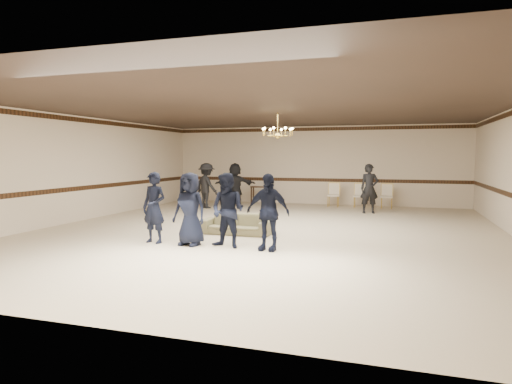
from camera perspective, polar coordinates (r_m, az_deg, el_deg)
room at (r=11.70m, az=1.51°, el=2.73°), size 12.01×14.01×3.21m
chair_rail at (r=18.54m, az=7.47°, el=1.55°), size 12.00×0.02×0.14m
crown_molding at (r=18.54m, az=7.54°, el=7.98°), size 12.00×0.02×0.14m
chandelier at (r=12.69m, az=2.78°, el=8.64°), size 0.94×0.94×0.89m
boy_a at (r=10.44m, az=-12.90°, el=-1.95°), size 0.64×0.47×1.63m
boy_b at (r=10.01m, az=-8.45°, el=-2.16°), size 0.85×0.61×1.63m
boy_c at (r=9.65m, az=-3.63°, el=-2.37°), size 0.90×0.77×1.63m
boy_d at (r=9.37m, az=1.51°, el=-2.58°), size 0.99×0.51×1.63m
settee at (r=11.41m, az=-2.47°, el=-4.09°), size 1.77×0.70×0.52m
adult_left at (r=17.05m, az=-6.34°, el=0.81°), size 1.28×1.09×1.71m
adult_mid at (r=17.36m, az=-2.69°, el=0.90°), size 1.67×0.96×1.71m
adult_right at (r=15.92m, az=14.29°, el=0.42°), size 0.71×0.56×1.71m
banquet_chair_left at (r=17.66m, az=9.86°, el=-0.39°), size 0.48×0.48×0.92m
banquet_chair_mid at (r=17.55m, az=13.10°, el=-0.47°), size 0.45×0.45×0.92m
banquet_chair_right at (r=17.50m, az=16.36°, el=-0.55°), size 0.46×0.46×0.92m
console_table at (r=18.49m, az=0.69°, el=-0.39°), size 0.90×0.44×0.73m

